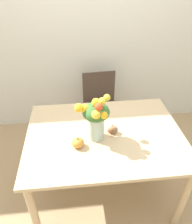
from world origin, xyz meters
TOP-DOWN VIEW (x-y plane):
  - ground_plane at (0.00, 0.00)m, footprint 12.00×12.00m
  - wall_back at (0.00, 1.23)m, footprint 8.00×0.06m
  - dining_table at (0.00, 0.00)m, footprint 1.31×0.97m
  - flower_vase at (-0.08, -0.04)m, footprint 0.28×0.24m
  - pumpkin at (-0.23, -0.13)m, footprint 0.10×0.10m
  - turkey_figurine at (0.07, 0.01)m, footprint 0.08×0.11m
  - dining_chair_near_window at (0.08, 0.84)m, footprint 0.45×0.45m

SIDE VIEW (x-z plane):
  - ground_plane at x=0.00m, z-range 0.00..0.00m
  - dining_chair_near_window at x=0.08m, z-range 0.02..0.88m
  - dining_table at x=0.00m, z-range 0.28..1.03m
  - turkey_figurine at x=0.07m, z-range 0.75..0.82m
  - pumpkin at x=-0.23m, z-range 0.74..0.83m
  - flower_vase at x=-0.08m, z-range 0.75..1.14m
  - wall_back at x=0.00m, z-range 0.00..2.70m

